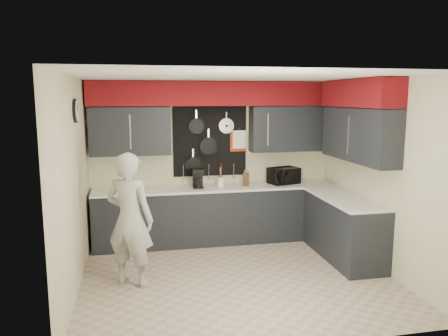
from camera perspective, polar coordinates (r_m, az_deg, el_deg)
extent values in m
plane|color=tan|center=(5.98, 1.61, -13.90)|extent=(4.00, 4.00, 0.00)
cube|color=beige|center=(7.28, -1.46, 0.97)|extent=(4.00, 0.01, 2.60)
cube|color=black|center=(6.96, -12.14, 4.73)|extent=(1.24, 0.32, 0.75)
cube|color=black|center=(7.41, 8.57, 5.10)|extent=(1.34, 0.32, 0.75)
cube|color=#640B0F|center=(7.03, -1.25, 9.67)|extent=(3.94, 0.36, 0.38)
cube|color=black|center=(7.22, -1.85, 3.50)|extent=(1.22, 0.03, 1.15)
cylinder|color=black|center=(7.13, -3.64, 5.47)|extent=(0.26, 0.04, 0.26)
cylinder|color=black|center=(7.19, -2.03, 2.87)|extent=(0.30, 0.04, 0.30)
cylinder|color=black|center=(7.19, -4.06, 0.36)|extent=(0.27, 0.04, 0.27)
cylinder|color=silver|center=(7.22, 0.31, 5.53)|extent=(0.25, 0.02, 0.25)
cube|color=#A9290D|center=(7.30, 1.82, 3.52)|extent=(0.26, 0.01, 0.34)
cube|color=white|center=(7.28, 2.01, 3.75)|extent=(0.22, 0.01, 0.30)
cylinder|color=silver|center=(7.20, -5.33, -0.52)|extent=(0.01, 0.01, 0.20)
cylinder|color=silver|center=(7.23, -3.65, -0.47)|extent=(0.01, 0.01, 0.20)
cylinder|color=silver|center=(7.26, -1.99, -0.41)|extent=(0.01, 0.01, 0.20)
cylinder|color=silver|center=(7.30, -0.35, -0.36)|extent=(0.01, 0.01, 0.20)
cylinder|color=silver|center=(7.34, 1.28, -0.30)|extent=(0.01, 0.01, 0.20)
cube|color=beige|center=(6.35, 19.49, -0.80)|extent=(0.01, 3.50, 2.60)
cube|color=black|center=(6.46, 17.20, 4.19)|extent=(0.32, 1.70, 0.75)
cube|color=#640B0F|center=(6.43, 17.29, 9.30)|extent=(0.36, 1.70, 0.38)
cube|color=beige|center=(5.50, -19.03, -2.26)|extent=(0.01, 3.50, 2.60)
cylinder|color=black|center=(5.80, -18.84, 7.09)|extent=(0.04, 0.30, 0.30)
cylinder|color=white|center=(5.79, -18.62, 7.10)|extent=(0.01, 0.26, 0.26)
cube|color=black|center=(7.17, -1.02, -6.18)|extent=(3.90, 0.60, 0.88)
cube|color=white|center=(7.05, -1.01, -2.60)|extent=(3.90, 0.63, 0.04)
cube|color=black|center=(6.70, 15.36, -7.65)|extent=(0.60, 1.60, 0.88)
cube|color=white|center=(6.58, 15.41, -3.82)|extent=(0.63, 1.60, 0.04)
cube|color=black|center=(7.05, -0.62, -9.79)|extent=(3.90, 0.06, 0.10)
imported|color=black|center=(7.33, 7.78, -1.00)|extent=(0.56, 0.45, 0.27)
cube|color=#332010|center=(7.10, 2.88, -1.47)|extent=(0.12, 0.12, 0.22)
cylinder|color=white|center=(7.04, -0.46, -1.86)|extent=(0.11, 0.11, 0.14)
cube|color=black|center=(6.95, -3.37, -2.50)|extent=(0.19, 0.22, 0.03)
cube|color=black|center=(7.00, -3.46, -1.23)|extent=(0.17, 0.07, 0.28)
cube|color=black|center=(6.90, -3.39, -0.36)|extent=(0.19, 0.22, 0.06)
cylinder|color=black|center=(6.92, -3.35, -1.90)|extent=(0.10, 0.10, 0.13)
imported|color=#A7A7A5|center=(5.56, -12.19, -6.62)|extent=(0.74, 0.65, 1.69)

